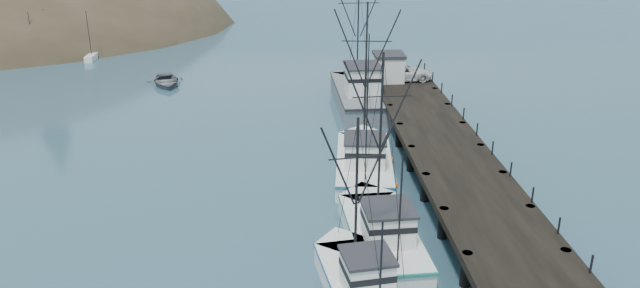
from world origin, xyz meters
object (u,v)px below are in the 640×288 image
object	(u,v)px
trawler_mid	(359,283)
pickup_truck	(404,72)
pier_shed	(388,67)
motorboat	(166,85)
trawler_near	(381,232)
trawler_far	(364,160)
work_vessel	(359,93)
pier	(446,149)

from	to	relation	value
trawler_mid	pickup_truck	size ratio (longest dim) A/B	1.69
pier_shed	motorboat	xyz separation A→B (m)	(-23.47, 6.70, -3.42)
trawler_near	trawler_far	bearing A→B (deg)	88.29
pier_shed	pickup_truck	world-z (taller)	pier_shed
trawler_near	motorboat	world-z (taller)	trawler_near
pier_shed	trawler_far	bearing A→B (deg)	-104.52
trawler_near	work_vessel	world-z (taller)	work_vessel
trawler_far	work_vessel	world-z (taller)	work_vessel
trawler_mid	work_vessel	world-z (taller)	work_vessel
pier	trawler_far	distance (m)	6.15
work_vessel	motorboat	size ratio (longest dim) A/B	2.66
pier_shed	pickup_truck	bearing A→B (deg)	0.00
pier	pier_shed	bearing A→B (deg)	94.76
work_vessel	pier_shed	world-z (taller)	work_vessel
pickup_truck	trawler_mid	bearing A→B (deg)	161.46
motorboat	trawler_near	bearing A→B (deg)	-77.31
trawler_near	trawler_mid	world-z (taller)	trawler_near
trawler_near	motorboat	size ratio (longest dim) A/B	2.04
trawler_far	motorboat	distance (m)	30.86
trawler_mid	motorboat	size ratio (longest dim) A/B	1.71
pier	work_vessel	world-z (taller)	work_vessel
motorboat	trawler_mid	bearing A→B (deg)	-82.63
trawler_far	motorboat	xyz separation A→B (m)	(-18.89, 24.39, -0.82)
pickup_truck	work_vessel	bearing A→B (deg)	104.66
trawler_far	work_vessel	size ratio (longest dim) A/B	0.84
trawler_mid	trawler_near	bearing A→B (deg)	69.89
trawler_far	pickup_truck	world-z (taller)	trawler_far
trawler_near	pier_shed	bearing A→B (deg)	80.24
work_vessel	pier_shed	xyz separation A→B (m)	(3.13, 1.64, 2.19)
trawler_far	pickup_truck	distance (m)	18.83
work_vessel	pickup_truck	bearing A→B (deg)	19.27
pier_shed	work_vessel	bearing A→B (deg)	-152.33
trawler_near	trawler_far	distance (m)	10.85
work_vessel	motorboat	world-z (taller)	work_vessel
trawler_near	work_vessel	bearing A→B (deg)	86.22
pier	pier_shed	size ratio (longest dim) A/B	13.75
pier	pickup_truck	size ratio (longest dim) A/B	7.63
trawler_mid	pickup_truck	world-z (taller)	trawler_mid
pier	trawler_far	size ratio (longest dim) A/B	3.47
trawler_near	work_vessel	size ratio (longest dim) A/B	0.77
pickup_truck	motorboat	xyz separation A→B (m)	(-25.03, 6.70, -2.80)
trawler_near	trawler_mid	size ratio (longest dim) A/B	1.19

